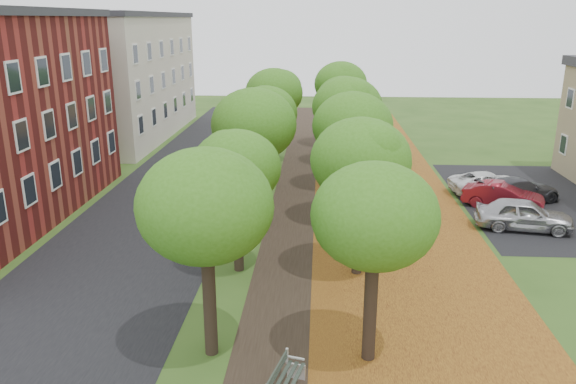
# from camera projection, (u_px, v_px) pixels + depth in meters

# --- Properties ---
(ground) EXTENTS (120.00, 120.00, 0.00)m
(ground) POSITION_uv_depth(u_px,v_px,m) (283.00, 355.00, 17.23)
(ground) COLOR #2D4C19
(ground) RESTS_ON ground
(street_asphalt) EXTENTS (8.00, 70.00, 0.01)m
(street_asphalt) POSITION_uv_depth(u_px,v_px,m) (169.00, 200.00, 31.94)
(street_asphalt) COLOR black
(street_asphalt) RESTS_ON ground
(footpath) EXTENTS (3.20, 70.00, 0.01)m
(footpath) POSITION_uv_depth(u_px,v_px,m) (300.00, 202.00, 31.53)
(footpath) COLOR black
(footpath) RESTS_ON ground
(leaf_verge) EXTENTS (7.50, 70.00, 0.01)m
(leaf_verge) POSITION_uv_depth(u_px,v_px,m) (390.00, 204.00, 31.25)
(leaf_verge) COLOR #A1681D
(leaf_verge) RESTS_ON ground
(parking_lot) EXTENTS (9.00, 16.00, 0.01)m
(parking_lot) POSITION_uv_depth(u_px,v_px,m) (539.00, 201.00, 31.74)
(parking_lot) COLOR black
(parking_lot) RESTS_ON ground
(tree_row_west) EXTENTS (3.79, 33.79, 6.22)m
(tree_row_west) POSITION_uv_depth(u_px,v_px,m) (260.00, 121.00, 30.30)
(tree_row_west) COLOR black
(tree_row_west) RESTS_ON ground
(tree_row_east) EXTENTS (3.79, 33.79, 6.22)m
(tree_row_east) POSITION_uv_depth(u_px,v_px,m) (349.00, 122.00, 30.03)
(tree_row_east) COLOR black
(tree_row_east) RESTS_ON ground
(building_cream) EXTENTS (10.30, 20.30, 10.40)m
(building_cream) POSITION_uv_depth(u_px,v_px,m) (111.00, 75.00, 48.08)
(building_cream) COLOR beige
(building_cream) RESTS_ON ground
(bench) EXTENTS (1.02, 1.99, 0.91)m
(bench) POSITION_uv_depth(u_px,v_px,m) (284.00, 382.00, 15.18)
(bench) COLOR #2C372D
(bench) RESTS_ON ground
(car_silver) EXTENTS (4.76, 2.54, 1.54)m
(car_silver) POSITION_uv_depth(u_px,v_px,m) (524.00, 214.00, 27.26)
(car_silver) COLOR #ABAAAF
(car_silver) RESTS_ON ground
(car_red) EXTENTS (4.41, 3.05, 1.38)m
(car_red) POSITION_uv_depth(u_px,v_px,m) (503.00, 196.00, 30.39)
(car_red) COLOR maroon
(car_red) RESTS_ON ground
(car_grey) EXTENTS (5.19, 3.54, 1.40)m
(car_grey) POSITION_uv_depth(u_px,v_px,m) (518.00, 190.00, 31.38)
(car_grey) COLOR #343439
(car_grey) RESTS_ON ground
(car_white) EXTENTS (4.82, 2.68, 1.27)m
(car_white) POSITION_uv_depth(u_px,v_px,m) (489.00, 183.00, 32.85)
(car_white) COLOR white
(car_white) RESTS_ON ground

